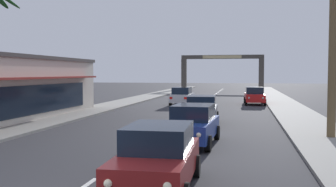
{
  "coord_description": "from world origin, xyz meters",
  "views": [
    {
      "loc": [
        4.18,
        -7.29,
        3.03
      ],
      "look_at": [
        1.11,
        8.0,
        2.2
      ],
      "focal_mm": 41.21,
      "sensor_mm": 36.0,
      "label": 1
    }
  ],
  "objects_px": {
    "sedan_lead_at_stop_bar": "(158,157)",
    "sedan_parked_nearest_kerb": "(254,96)",
    "sedan_oncoming_far": "(182,96)",
    "town_gateway_arch": "(222,67)",
    "sedan_fifth_in_queue": "(202,110)",
    "sedan_third_in_queue": "(193,124)"
  },
  "relations": [
    {
      "from": "sedan_lead_at_stop_bar",
      "to": "sedan_fifth_in_queue",
      "type": "xyz_separation_m",
      "value": [
        -0.32,
        13.1,
        0.0
      ]
    },
    {
      "from": "sedan_fifth_in_queue",
      "to": "sedan_parked_nearest_kerb",
      "type": "height_order",
      "value": "same"
    },
    {
      "from": "sedan_oncoming_far",
      "to": "town_gateway_arch",
      "type": "xyz_separation_m",
      "value": [
        1.71,
        34.68,
        3.28
      ]
    },
    {
      "from": "sedan_lead_at_stop_bar",
      "to": "sedan_fifth_in_queue",
      "type": "distance_m",
      "value": 13.11
    },
    {
      "from": "sedan_lead_at_stop_bar",
      "to": "sedan_fifth_in_queue",
      "type": "bearing_deg",
      "value": 91.4
    },
    {
      "from": "sedan_fifth_in_queue",
      "to": "sedan_oncoming_far",
      "type": "xyz_separation_m",
      "value": [
        -3.37,
        13.49,
        0.0
      ]
    },
    {
      "from": "sedan_oncoming_far",
      "to": "town_gateway_arch",
      "type": "bearing_deg",
      "value": 87.18
    },
    {
      "from": "sedan_lead_at_stop_bar",
      "to": "town_gateway_arch",
      "type": "distance_m",
      "value": 61.39
    },
    {
      "from": "sedan_parked_nearest_kerb",
      "to": "sedan_fifth_in_queue",
      "type": "bearing_deg",
      "value": -102.53
    },
    {
      "from": "sedan_fifth_in_queue",
      "to": "sedan_parked_nearest_kerb",
      "type": "bearing_deg",
      "value": 77.47
    },
    {
      "from": "sedan_third_in_queue",
      "to": "sedan_parked_nearest_kerb",
      "type": "relative_size",
      "value": 1.0
    },
    {
      "from": "sedan_lead_at_stop_bar",
      "to": "sedan_parked_nearest_kerb",
      "type": "relative_size",
      "value": 1.0
    },
    {
      "from": "sedan_third_in_queue",
      "to": "town_gateway_arch",
      "type": "xyz_separation_m",
      "value": [
        -2.01,
        54.72,
        3.28
      ]
    },
    {
      "from": "sedan_third_in_queue",
      "to": "town_gateway_arch",
      "type": "distance_m",
      "value": 54.85
    },
    {
      "from": "sedan_third_in_queue",
      "to": "sedan_parked_nearest_kerb",
      "type": "xyz_separation_m",
      "value": [
        3.07,
        21.94,
        0.0
      ]
    },
    {
      "from": "sedan_lead_at_stop_bar",
      "to": "sedan_parked_nearest_kerb",
      "type": "bearing_deg",
      "value": 83.79
    },
    {
      "from": "sedan_third_in_queue",
      "to": "sedan_oncoming_far",
      "type": "height_order",
      "value": "same"
    },
    {
      "from": "sedan_third_in_queue",
      "to": "sedan_fifth_in_queue",
      "type": "distance_m",
      "value": 6.56
    },
    {
      "from": "sedan_third_in_queue",
      "to": "sedan_fifth_in_queue",
      "type": "height_order",
      "value": "same"
    },
    {
      "from": "sedan_lead_at_stop_bar",
      "to": "sedan_parked_nearest_kerb",
      "type": "distance_m",
      "value": 28.66
    },
    {
      "from": "sedan_fifth_in_queue",
      "to": "sedan_third_in_queue",
      "type": "bearing_deg",
      "value": -86.91
    },
    {
      "from": "sedan_oncoming_far",
      "to": "town_gateway_arch",
      "type": "height_order",
      "value": "town_gateway_arch"
    }
  ]
}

